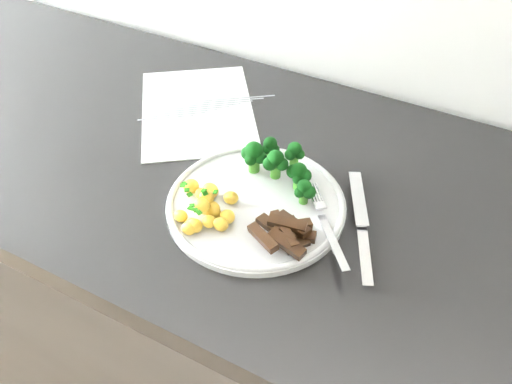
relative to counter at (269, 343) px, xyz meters
The scene contains 8 objects.
counter is the anchor object (origin of this frame).
recipe_paper 0.51m from the counter, 152.57° to the left, with size 0.32×0.34×0.00m.
plate 0.46m from the counter, 89.92° to the right, with size 0.26×0.26×0.01m.
broccoli 0.49m from the counter, 20.68° to the left, with size 0.13×0.09×0.06m.
potatoes 0.49m from the counter, 114.11° to the right, with size 0.10×0.10×0.04m.
beef_strips 0.48m from the counter, 56.12° to the right, with size 0.09×0.08×0.03m.
fork 0.49m from the counter, 29.97° to the right, with size 0.11×0.14×0.02m.
knife 0.49m from the counter, 18.04° to the right, with size 0.10×0.20×0.02m.
Camera 1 is at (0.34, 1.12, 1.45)m, focal length 38.09 mm.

